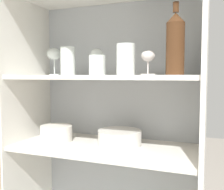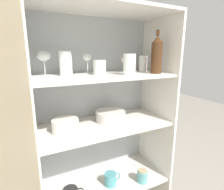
{
  "view_description": "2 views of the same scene",
  "coord_description": "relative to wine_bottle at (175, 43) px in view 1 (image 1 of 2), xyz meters",
  "views": [
    {
      "loc": [
        0.47,
        -0.96,
        1.12
      ],
      "look_at": [
        0.02,
        0.22,
        1.02
      ],
      "focal_mm": 42.0,
      "sensor_mm": 36.0,
      "label": 1
    },
    {
      "loc": [
        -0.46,
        -0.84,
        1.25
      ],
      "look_at": [
        0.05,
        0.19,
        0.98
      ],
      "focal_mm": 28.0,
      "sensor_mm": 36.0,
      "label": 2
    }
  ],
  "objects": [
    {
      "name": "mixing_bowl_large",
      "position": [
        -0.61,
        0.09,
        -0.42
      ],
      "size": [
        0.16,
        0.16,
        0.08
      ],
      "color": "silver",
      "rests_on": "shelf_board_middle"
    },
    {
      "name": "tumbler_glass_2",
      "position": [
        -0.57,
        0.15,
        -0.05
      ],
      "size": [
        0.08,
        0.08,
        0.15
      ],
      "color": "white",
      "rests_on": "shelf_board_upper"
    },
    {
      "name": "shelf_board_middle",
      "position": [
        -0.34,
        0.1,
        -0.47
      ],
      "size": [
        0.88,
        0.39,
        0.02
      ],
      "primitive_type": "cube",
      "color": "silver"
    },
    {
      "name": "wine_glass_2",
      "position": [
        -0.42,
        0.19,
        -0.02
      ],
      "size": [
        0.07,
        0.07,
        0.14
      ],
      "color": "white",
      "rests_on": "shelf_board_upper"
    },
    {
      "name": "cupboard_side_right",
      "position": [
        0.11,
        0.1,
        -0.49
      ],
      "size": [
        0.02,
        0.42,
        1.5
      ],
      "primitive_type": "cube",
      "color": "white",
      "rests_on": "ground_plane"
    },
    {
      "name": "wine_glass_0",
      "position": [
        -0.14,
        0.16,
        -0.04
      ],
      "size": [
        0.07,
        0.07,
        0.12
      ],
      "color": "silver",
      "rests_on": "shelf_board_upper"
    },
    {
      "name": "cupboard_side_left",
      "position": [
        -0.78,
        0.1,
        -0.49
      ],
      "size": [
        0.02,
        0.42,
        1.5
      ],
      "primitive_type": "cube",
      "color": "white",
      "rests_on": "ground_plane"
    },
    {
      "name": "wine_glass_1",
      "position": [
        -0.69,
        0.21,
        -0.01
      ],
      "size": [
        0.08,
        0.08,
        0.15
      ],
      "color": "white",
      "rests_on": "shelf_board_upper"
    },
    {
      "name": "tumbler_glass_1",
      "position": [
        -0.37,
        0.09,
        -0.08
      ],
      "size": [
        0.08,
        0.08,
        0.09
      ],
      "color": "white",
      "rests_on": "shelf_board_upper"
    },
    {
      "name": "plate_stack_white",
      "position": [
        -0.28,
        0.14,
        -0.43
      ],
      "size": [
        0.21,
        0.21,
        0.07
      ],
      "color": "silver",
      "rests_on": "shelf_board_middle"
    },
    {
      "name": "cupboard_back_panel",
      "position": [
        -0.34,
        0.3,
        -0.49
      ],
      "size": [
        0.91,
        0.02,
        1.5
      ],
      "primitive_type": "cube",
      "color": "#B2B7BC",
      "rests_on": "ground_plane"
    },
    {
      "name": "tumbler_glass_3",
      "position": [
        -0.21,
        0.01,
        -0.06
      ],
      "size": [
        0.08,
        0.08,
        0.13
      ],
      "color": "white",
      "rests_on": "shelf_board_upper"
    },
    {
      "name": "wine_bottle",
      "position": [
        0.0,
        0.0,
        0.0
      ],
      "size": [
        0.07,
        0.07,
        0.28
      ],
      "color": "#4C2D19",
      "rests_on": "shelf_board_upper"
    },
    {
      "name": "shelf_board_upper",
      "position": [
        -0.34,
        0.1,
        -0.13
      ],
      "size": [
        0.88,
        0.39,
        0.02
      ],
      "primitive_type": "cube",
      "color": "silver"
    },
    {
      "name": "tumbler_glass_0",
      "position": [
        -0.01,
        0.14,
        -0.06
      ],
      "size": [
        0.06,
        0.06,
        0.12
      ],
      "color": "white",
      "rests_on": "shelf_board_upper"
    }
  ]
}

